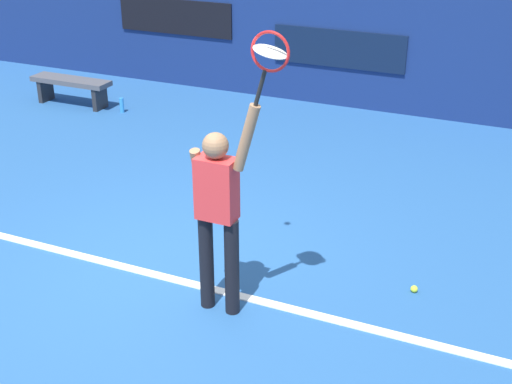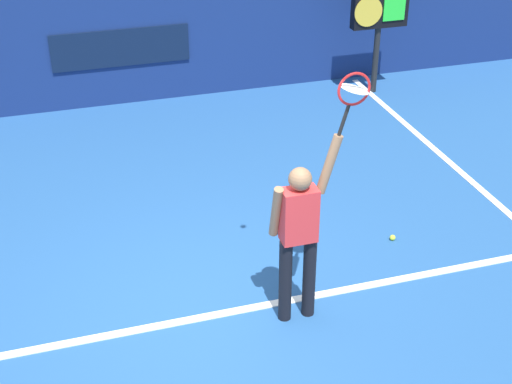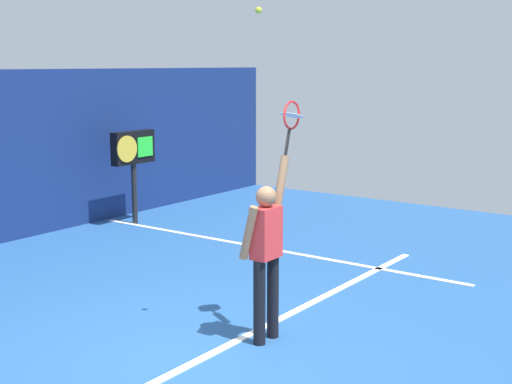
{
  "view_description": "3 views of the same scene",
  "coord_description": "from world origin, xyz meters",
  "px_view_note": "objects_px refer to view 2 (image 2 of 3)",
  "views": [
    {
      "loc": [
        3.28,
        -5.01,
        3.65
      ],
      "look_at": [
        0.97,
        0.19,
        0.96
      ],
      "focal_mm": 48.86,
      "sensor_mm": 36.0,
      "label": 1
    },
    {
      "loc": [
        -1.27,
        -5.87,
        4.83
      ],
      "look_at": [
        0.52,
        -0.03,
        1.33
      ],
      "focal_mm": 52.11,
      "sensor_mm": 36.0,
      "label": 2
    },
    {
      "loc": [
        -5.21,
        -4.56,
        2.95
      ],
      "look_at": [
        1.19,
        0.05,
        1.54
      ],
      "focal_mm": 50.7,
      "sensor_mm": 36.0,
      "label": 3
    }
  ],
  "objects_px": {
    "spare_ball": "(393,238)",
    "scoreboard_clock": "(379,14)",
    "tennis_player": "(299,231)",
    "tennis_racket": "(353,93)"
  },
  "relations": [
    {
      "from": "spare_ball",
      "to": "scoreboard_clock",
      "type": "bearing_deg",
      "value": 68.03
    },
    {
      "from": "scoreboard_clock",
      "to": "spare_ball",
      "type": "relative_size",
      "value": 25.45
    },
    {
      "from": "scoreboard_clock",
      "to": "spare_ball",
      "type": "bearing_deg",
      "value": -111.97
    },
    {
      "from": "tennis_player",
      "to": "spare_ball",
      "type": "bearing_deg",
      "value": 31.96
    },
    {
      "from": "tennis_racket",
      "to": "spare_ball",
      "type": "bearing_deg",
      "value": 41.69
    },
    {
      "from": "tennis_player",
      "to": "tennis_racket",
      "type": "distance_m",
      "value": 1.43
    },
    {
      "from": "tennis_racket",
      "to": "spare_ball",
      "type": "height_order",
      "value": "tennis_racket"
    },
    {
      "from": "tennis_racket",
      "to": "scoreboard_clock",
      "type": "distance_m",
      "value": 6.07
    },
    {
      "from": "tennis_player",
      "to": "spare_ball",
      "type": "xyz_separation_m",
      "value": [
        1.55,
        0.97,
        -0.98
      ]
    },
    {
      "from": "tennis_player",
      "to": "tennis_racket",
      "type": "bearing_deg",
      "value": -0.53
    }
  ]
}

